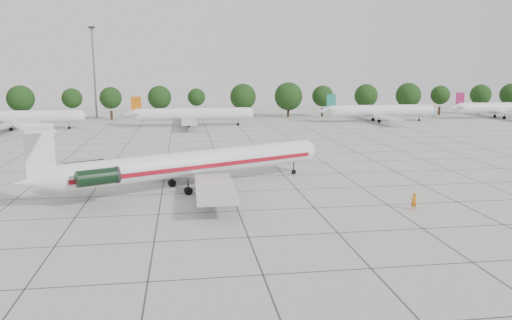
{
  "coord_description": "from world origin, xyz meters",
  "views": [
    {
      "loc": [
        -5.28,
        -56.71,
        14.53
      ],
      "look_at": [
        3.18,
        1.24,
        3.5
      ],
      "focal_mm": 35.0,
      "sensor_mm": 36.0,
      "label": 1
    }
  ],
  "objects_px": {
    "floodlight_mast": "(94,67)",
    "ground_crew": "(414,201)",
    "bg_airliner_c": "(192,114)",
    "bg_airliner_e": "(503,108)",
    "bg_airliner_b": "(17,117)",
    "bg_airliner_d": "(379,111)",
    "main_airliner": "(184,164)"
  },
  "relations": [
    {
      "from": "main_airliner",
      "to": "floodlight_mast",
      "type": "distance_m",
      "value": 94.2
    },
    {
      "from": "bg_airliner_c",
      "to": "bg_airliner_e",
      "type": "xyz_separation_m",
      "value": [
        87.63,
        6.59,
        0.0
      ]
    },
    {
      "from": "floodlight_mast",
      "to": "ground_crew",
      "type": "bearing_deg",
      "value": -64.85
    },
    {
      "from": "bg_airliner_e",
      "to": "floodlight_mast",
      "type": "height_order",
      "value": "floodlight_mast"
    },
    {
      "from": "ground_crew",
      "to": "floodlight_mast",
      "type": "height_order",
      "value": "floodlight_mast"
    },
    {
      "from": "main_airliner",
      "to": "ground_crew",
      "type": "distance_m",
      "value": 26.25
    },
    {
      "from": "bg_airliner_b",
      "to": "bg_airliner_e",
      "type": "height_order",
      "value": "same"
    },
    {
      "from": "bg_airliner_c",
      "to": "bg_airliner_e",
      "type": "distance_m",
      "value": 87.88
    },
    {
      "from": "bg_airliner_d",
      "to": "bg_airliner_e",
      "type": "bearing_deg",
      "value": 5.53
    },
    {
      "from": "bg_airliner_d",
      "to": "ground_crew",
      "type": "bearing_deg",
      "value": -109.59
    },
    {
      "from": "ground_crew",
      "to": "bg_airliner_d",
      "type": "xyz_separation_m",
      "value": [
        28.28,
        79.49,
        2.03
      ]
    },
    {
      "from": "bg_airliner_e",
      "to": "floodlight_mast",
      "type": "xyz_separation_m",
      "value": [
        -114.42,
        18.89,
        11.37
      ]
    },
    {
      "from": "bg_airliner_b",
      "to": "bg_airliner_d",
      "type": "distance_m",
      "value": 89.66
    },
    {
      "from": "bg_airliner_c",
      "to": "floodlight_mast",
      "type": "distance_m",
      "value": 38.68
    },
    {
      "from": "ground_crew",
      "to": "bg_airliner_c",
      "type": "height_order",
      "value": "bg_airliner_c"
    },
    {
      "from": "ground_crew",
      "to": "bg_airliner_c",
      "type": "distance_m",
      "value": 79.48
    },
    {
      "from": "ground_crew",
      "to": "bg_airliner_c",
      "type": "relative_size",
      "value": 0.06
    },
    {
      "from": "bg_airliner_e",
      "to": "bg_airliner_b",
      "type": "bearing_deg",
      "value": -176.39
    },
    {
      "from": "main_airliner",
      "to": "ground_crew",
      "type": "bearing_deg",
      "value": -51.48
    },
    {
      "from": "bg_airliner_e",
      "to": "floodlight_mast",
      "type": "distance_m",
      "value": 116.53
    },
    {
      "from": "main_airliner",
      "to": "bg_airliner_c",
      "type": "bearing_deg",
      "value": 63.48
    },
    {
      "from": "main_airliner",
      "to": "bg_airliner_c",
      "type": "height_order",
      "value": "main_airliner"
    },
    {
      "from": "main_airliner",
      "to": "bg_airliner_b",
      "type": "height_order",
      "value": "main_airliner"
    },
    {
      "from": "floodlight_mast",
      "to": "bg_airliner_e",
      "type": "bearing_deg",
      "value": -9.37
    },
    {
      "from": "main_airliner",
      "to": "bg_airliner_c",
      "type": "relative_size",
      "value": 1.28
    },
    {
      "from": "bg_airliner_c",
      "to": "bg_airliner_e",
      "type": "bearing_deg",
      "value": 4.3
    },
    {
      "from": "main_airliner",
      "to": "floodlight_mast",
      "type": "relative_size",
      "value": 1.42
    },
    {
      "from": "bg_airliner_e",
      "to": "main_airliner",
      "type": "bearing_deg",
      "value": -141.53
    },
    {
      "from": "bg_airliner_b",
      "to": "floodlight_mast",
      "type": "distance_m",
      "value": 32.15
    },
    {
      "from": "ground_crew",
      "to": "bg_airliner_d",
      "type": "height_order",
      "value": "bg_airliner_d"
    },
    {
      "from": "ground_crew",
      "to": "floodlight_mast",
      "type": "relative_size",
      "value": 0.07
    },
    {
      "from": "main_airliner",
      "to": "floodlight_mast",
      "type": "xyz_separation_m",
      "value": [
        -24.6,
        90.25,
        11.14
      ]
    }
  ]
}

